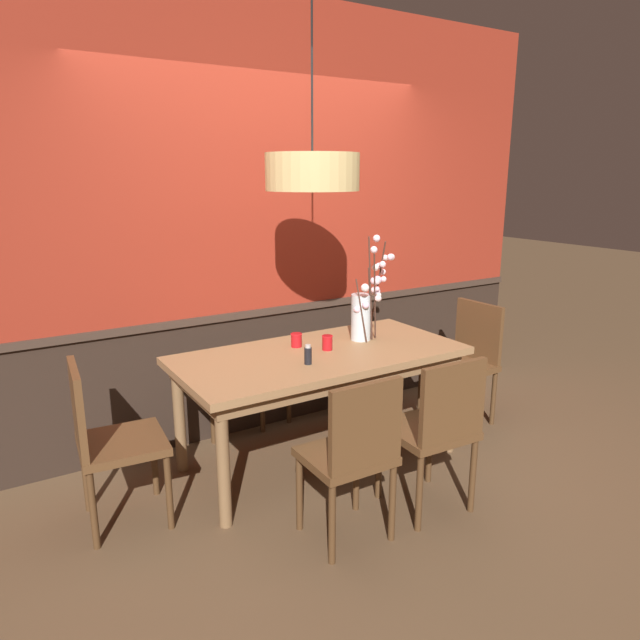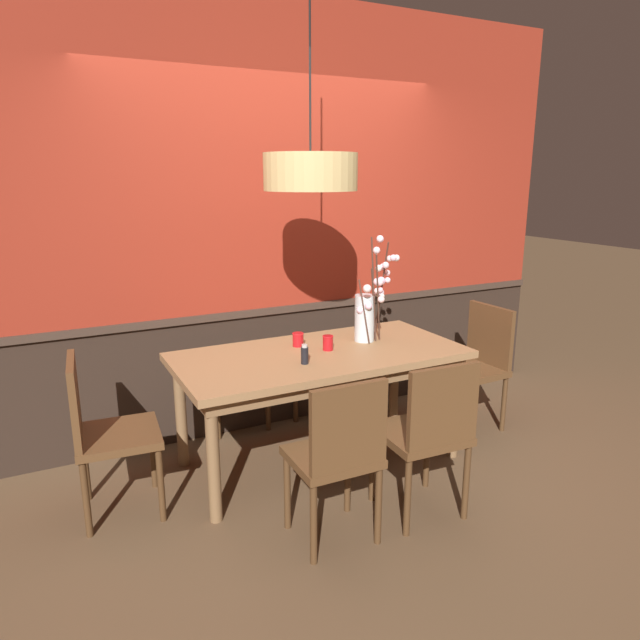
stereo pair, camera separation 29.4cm
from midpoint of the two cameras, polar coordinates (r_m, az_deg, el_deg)
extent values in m
plane|color=brown|center=(3.93, 2.21, -13.69)|extent=(24.00, 24.00, 0.00)
cube|color=#2D2119|center=(4.36, -2.53, -4.59)|extent=(4.84, 0.12, 0.86)
cube|color=#3E2E24|center=(4.23, -2.54, 1.13)|extent=(4.84, 0.14, 0.05)
cube|color=maroon|center=(4.13, -2.76, 15.47)|extent=(4.84, 0.12, 2.14)
cube|color=#997047|center=(3.64, 2.32, -3.55)|extent=(1.82, 0.88, 0.05)
cube|color=brown|center=(3.66, 2.31, -4.49)|extent=(1.71, 0.77, 0.08)
cylinder|color=brown|center=(3.18, -7.84, -13.80)|extent=(0.07, 0.07, 0.70)
cylinder|color=brown|center=(3.96, 15.31, -8.32)|extent=(0.07, 0.07, 0.70)
cylinder|color=brown|center=(3.79, -11.44, -9.17)|extent=(0.07, 0.07, 0.70)
cylinder|color=brown|center=(4.47, 9.26, -5.38)|extent=(0.07, 0.07, 0.70)
cube|color=brown|center=(3.28, 12.45, -10.96)|extent=(0.45, 0.45, 0.04)
cube|color=brown|center=(3.04, 14.88, -8.32)|extent=(0.41, 0.06, 0.42)
cylinder|color=#492F1A|center=(3.43, 7.75, -14.10)|extent=(0.04, 0.04, 0.44)
cylinder|color=#492F1A|center=(3.62, 12.91, -12.73)|extent=(0.04, 0.04, 0.44)
cylinder|color=#492F1A|center=(3.16, 11.43, -16.89)|extent=(0.04, 0.04, 0.44)
cylinder|color=#492F1A|center=(3.37, 16.80, -15.16)|extent=(0.04, 0.04, 0.44)
cube|color=brown|center=(4.40, 16.29, -4.83)|extent=(0.45, 0.46, 0.04)
cube|color=brown|center=(4.47, 18.31, -1.43)|extent=(0.05, 0.43, 0.44)
cylinder|color=#492F1A|center=(4.23, 16.10, -8.98)|extent=(0.04, 0.04, 0.42)
cylinder|color=#492F1A|center=(4.49, 12.60, -7.38)|extent=(0.04, 0.04, 0.42)
cylinder|color=#492F1A|center=(4.49, 19.56, -7.86)|extent=(0.04, 0.04, 0.42)
cylinder|color=#492F1A|center=(4.73, 16.07, -6.44)|extent=(0.04, 0.04, 0.42)
cube|color=brown|center=(3.00, 4.09, -13.41)|extent=(0.43, 0.39, 0.04)
cube|color=brown|center=(2.76, 6.00, -10.57)|extent=(0.40, 0.04, 0.42)
cylinder|color=#492F1A|center=(3.16, -0.49, -16.67)|extent=(0.04, 0.04, 0.43)
cylinder|color=#492F1A|center=(3.31, 5.38, -15.18)|extent=(0.04, 0.04, 0.43)
cylinder|color=#492F1A|center=(2.92, 2.42, -19.61)|extent=(0.04, 0.04, 0.43)
cylinder|color=#492F1A|center=(3.08, 8.66, -17.76)|extent=(0.04, 0.04, 0.43)
cube|color=brown|center=(3.34, -16.96, -10.97)|extent=(0.47, 0.48, 0.04)
cube|color=brown|center=(3.24, -20.77, -7.45)|extent=(0.07, 0.42, 0.44)
cylinder|color=#492F1A|center=(3.63, -13.96, -12.79)|extent=(0.04, 0.04, 0.43)
cylinder|color=#492F1A|center=(3.30, -12.94, -15.69)|extent=(0.04, 0.04, 0.43)
cylinder|color=#492F1A|center=(3.61, -20.02, -13.44)|extent=(0.04, 0.04, 0.43)
cylinder|color=#492F1A|center=(3.27, -19.70, -16.44)|extent=(0.04, 0.04, 0.43)
cube|color=brown|center=(4.51, 0.86, -3.46)|extent=(0.46, 0.43, 0.04)
cube|color=brown|center=(4.61, -0.02, 0.00)|extent=(0.41, 0.07, 0.43)
cylinder|color=#492F1A|center=(4.52, 3.87, -6.71)|extent=(0.04, 0.04, 0.44)
cylinder|color=#492F1A|center=(4.38, -0.51, -7.40)|extent=(0.04, 0.04, 0.44)
cylinder|color=#492F1A|center=(4.81, 2.07, -5.38)|extent=(0.04, 0.04, 0.44)
cylinder|color=#492F1A|center=(4.68, -2.08, -5.97)|extent=(0.04, 0.04, 0.44)
cube|color=brown|center=(4.27, -6.43, -4.81)|extent=(0.46, 0.43, 0.04)
cube|color=brown|center=(4.37, -7.24, -1.17)|extent=(0.41, 0.06, 0.43)
cylinder|color=#492F1A|center=(4.26, -3.20, -8.20)|extent=(0.04, 0.04, 0.43)
cylinder|color=#492F1A|center=(4.15, -8.10, -8.93)|extent=(0.04, 0.04, 0.43)
cylinder|color=#492F1A|center=(4.56, -4.75, -6.66)|extent=(0.04, 0.04, 0.43)
cylinder|color=#492F1A|center=(4.46, -9.33, -7.29)|extent=(0.04, 0.04, 0.43)
cylinder|color=silver|center=(3.86, 6.62, 0.17)|extent=(0.13, 0.13, 0.31)
cylinder|color=silver|center=(3.89, 6.56, -1.53)|extent=(0.12, 0.12, 0.07)
cylinder|color=#472D23|center=(3.77, 8.02, 2.10)|extent=(0.14, 0.14, 0.60)
sphere|color=#FFCBD5|center=(3.73, 8.79, 5.37)|extent=(0.04, 0.04, 0.04)
sphere|color=#FED0D5|center=(3.78, 7.90, 2.87)|extent=(0.04, 0.04, 0.04)
sphere|color=#FFC4D2|center=(3.78, 8.22, 2.96)|extent=(0.03, 0.03, 0.03)
sphere|color=#F6D7D0|center=(3.77, 8.40, 2.35)|extent=(0.03, 0.03, 0.03)
sphere|color=#F5C5DD|center=(3.71, 9.55, 6.08)|extent=(0.04, 0.04, 0.04)
sphere|color=silver|center=(3.77, 8.31, 2.02)|extent=(0.05, 0.05, 0.05)
cylinder|color=#472D23|center=(3.77, 7.57, 2.90)|extent=(0.09, 0.06, 0.70)
sphere|color=#FDD9D1|center=(3.74, 8.10, 5.08)|extent=(0.05, 0.05, 0.05)
sphere|color=#F7C9DB|center=(3.75, 7.96, 3.75)|extent=(0.05, 0.05, 0.05)
sphere|color=white|center=(3.68, 7.93, 6.83)|extent=(0.05, 0.05, 0.05)
sphere|color=#FFD0DF|center=(3.73, 8.25, 7.93)|extent=(0.05, 0.05, 0.05)
cylinder|color=#472D23|center=(3.85, 8.27, 2.89)|extent=(0.08, 0.24, 0.67)
sphere|color=#FFD0D4|center=(3.83, 8.88, 4.62)|extent=(0.04, 0.04, 0.04)
sphere|color=#F8CFCF|center=(3.82, 9.12, 6.02)|extent=(0.04, 0.04, 0.04)
sphere|color=white|center=(3.86, 7.84, 2.54)|extent=(0.03, 0.03, 0.03)
sphere|color=silver|center=(3.86, 9.76, 6.06)|extent=(0.04, 0.04, 0.04)
sphere|color=white|center=(3.82, 8.92, 3.91)|extent=(0.04, 0.04, 0.04)
cylinder|color=#472D23|center=(3.83, 7.55, 1.51)|extent=(0.10, 0.08, 0.50)
sphere|color=#FDD0DB|center=(3.75, 8.18, 3.72)|extent=(0.05, 0.05, 0.05)
sphere|color=white|center=(3.84, 7.32, 1.33)|extent=(0.04, 0.04, 0.04)
sphere|color=#FFC6D9|center=(3.84, 7.82, 2.80)|extent=(0.04, 0.04, 0.04)
sphere|color=#FDC9E0|center=(3.79, 8.47, 5.21)|extent=(0.04, 0.04, 0.04)
sphere|color=#FFC7E6|center=(3.79, 8.30, 3.84)|extent=(0.06, 0.06, 0.06)
sphere|color=silver|center=(3.81, 8.24, 2.69)|extent=(0.05, 0.05, 0.05)
cylinder|color=#472D23|center=(3.78, 6.63, 0.79)|extent=(0.07, 0.07, 0.42)
sphere|color=white|center=(3.68, 6.98, 3.08)|extent=(0.05, 0.05, 0.05)
sphere|color=silver|center=(3.76, 7.07, 1.36)|extent=(0.05, 0.05, 0.05)
sphere|color=silver|center=(3.79, 6.23, 0.96)|extent=(0.05, 0.05, 0.05)
cylinder|color=red|center=(3.66, 3.09, -2.30)|extent=(0.07, 0.07, 0.10)
torus|color=red|center=(3.65, 3.10, -1.65)|extent=(0.07, 0.07, 0.01)
cylinder|color=silver|center=(3.67, 3.09, -2.52)|extent=(0.05, 0.05, 0.05)
cylinder|color=red|center=(3.74, 0.06, -1.97)|extent=(0.07, 0.07, 0.09)
torus|color=red|center=(3.73, 0.06, -1.37)|extent=(0.08, 0.08, 0.01)
cylinder|color=silver|center=(3.74, 0.06, -2.17)|extent=(0.05, 0.05, 0.04)
cylinder|color=black|center=(3.40, 0.95, -3.57)|extent=(0.05, 0.05, 0.10)
cylinder|color=beige|center=(3.38, 0.96, -2.61)|extent=(0.03, 0.03, 0.02)
cylinder|color=tan|center=(3.34, 1.65, 14.45)|extent=(0.53, 0.53, 0.21)
sphere|color=#F9EAB7|center=(3.34, 1.65, 13.92)|extent=(0.14, 0.14, 0.14)
cylinder|color=black|center=(3.40, 1.73, 25.02)|extent=(0.01, 0.01, 1.04)
camera|label=1|loc=(0.15, -87.64, 0.60)|focal=32.32mm
camera|label=2|loc=(0.15, 92.36, -0.60)|focal=32.32mm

